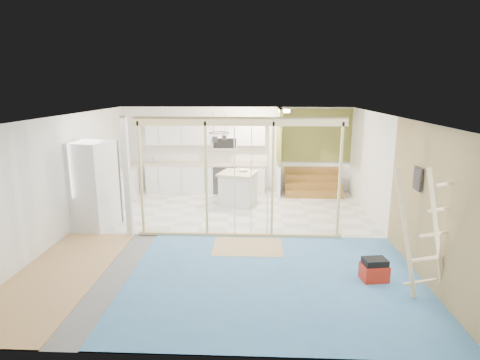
{
  "coord_description": "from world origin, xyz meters",
  "views": [
    {
      "loc": [
        0.68,
        -8.22,
        3.18
      ],
      "look_at": [
        0.29,
        0.6,
        1.13
      ],
      "focal_mm": 30.0,
      "sensor_mm": 36.0,
      "label": 1
    }
  ],
  "objects_px": {
    "toolbox": "(374,270)",
    "fridge": "(92,186)",
    "island": "(238,189)",
    "ladder": "(425,235)"
  },
  "relations": [
    {
      "from": "toolbox",
      "to": "fridge",
      "type": "bearing_deg",
      "value": 148.76
    },
    {
      "from": "fridge",
      "to": "island",
      "type": "relative_size",
      "value": 1.71
    },
    {
      "from": "fridge",
      "to": "island",
      "type": "height_order",
      "value": "fridge"
    },
    {
      "from": "toolbox",
      "to": "ladder",
      "type": "bearing_deg",
      "value": -55.21
    },
    {
      "from": "toolbox",
      "to": "island",
      "type": "bearing_deg",
      "value": 111.4
    },
    {
      "from": "ladder",
      "to": "island",
      "type": "bearing_deg",
      "value": 123.72
    },
    {
      "from": "fridge",
      "to": "island",
      "type": "bearing_deg",
      "value": 46.08
    },
    {
      "from": "island",
      "to": "toolbox",
      "type": "xyz_separation_m",
      "value": [
        2.5,
        -4.33,
        -0.27
      ]
    },
    {
      "from": "island",
      "to": "ladder",
      "type": "height_order",
      "value": "ladder"
    },
    {
      "from": "island",
      "to": "ladder",
      "type": "xyz_separation_m",
      "value": [
        3.03,
        -4.89,
        0.58
      ]
    }
  ]
}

